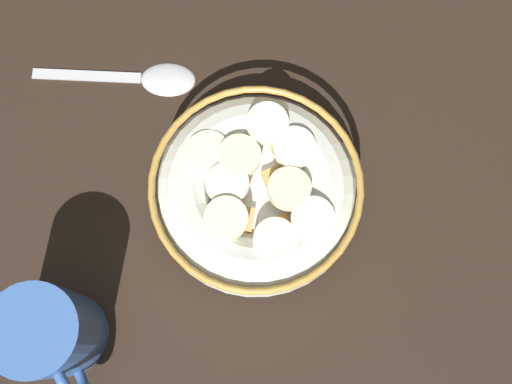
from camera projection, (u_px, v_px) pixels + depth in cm
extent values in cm
cube|color=black|center=(256.00, 203.00, 55.57)|extent=(98.08, 98.08, 2.00)
cylinder|color=beige|center=(256.00, 200.00, 54.31)|extent=(9.57, 9.57, 0.60)
torus|color=beige|center=(256.00, 193.00, 52.06)|extent=(17.39, 17.39, 5.25)
torus|color=#B28438|center=(256.00, 186.00, 49.81)|extent=(17.47, 17.47, 0.60)
cylinder|color=white|center=(256.00, 191.00, 51.41)|extent=(14.24, 14.24, 0.40)
cube|color=#AD7F42|center=(285.00, 227.00, 50.08)|extent=(2.26, 2.21, 0.99)
cube|color=#B78947|center=(273.00, 175.00, 51.20)|extent=(2.17, 2.14, 0.95)
cube|color=tan|center=(213.00, 144.00, 51.67)|extent=(2.12, 2.15, 0.95)
cube|color=#AD7F42|center=(192.00, 155.00, 51.60)|extent=(2.46, 2.45, 0.91)
cube|color=tan|center=(280.00, 140.00, 51.78)|extent=(2.40, 2.35, 1.03)
cube|color=tan|center=(192.00, 178.00, 51.10)|extent=(2.48, 2.49, 0.87)
cube|color=#B78947|center=(324.00, 187.00, 50.83)|extent=(2.71, 2.70, 0.99)
cube|color=tan|center=(247.00, 127.00, 52.09)|extent=(2.48, 2.54, 1.11)
cube|color=#AD7F42|center=(206.00, 232.00, 49.88)|extent=(2.57, 2.62, 1.13)
cube|color=tan|center=(235.00, 181.00, 50.88)|extent=(2.45, 2.52, 1.12)
cube|color=tan|center=(241.00, 219.00, 50.16)|extent=(2.72, 2.73, 1.04)
cylinder|color=beige|center=(275.00, 240.00, 48.79)|extent=(5.02, 4.96, 1.45)
cylinder|color=beige|center=(244.00, 154.00, 50.20)|extent=(4.96, 5.00, 1.24)
cylinder|color=beige|center=(226.00, 219.00, 48.72)|extent=(3.93, 3.92, 1.26)
cylinder|color=#F4EABC|center=(227.00, 184.00, 49.68)|extent=(4.09, 4.07, 1.05)
cylinder|color=beige|center=(267.00, 124.00, 50.74)|extent=(4.95, 4.88, 1.69)
cylinder|color=beige|center=(209.00, 152.00, 50.60)|extent=(4.48, 4.50, 1.22)
cylinder|color=beige|center=(289.00, 189.00, 49.50)|extent=(4.97, 4.97, 1.23)
cylinder|color=#F9EFC6|center=(313.00, 218.00, 49.05)|extent=(4.10, 4.08, 1.64)
cylinder|color=#F4EABC|center=(294.00, 148.00, 50.50)|extent=(5.01, 4.97, 1.32)
ellipsoid|color=#B7B7BC|center=(168.00, 78.00, 57.14)|extent=(5.52, 6.07, 0.80)
cube|color=#B7B7BC|center=(87.00, 75.00, 57.44)|extent=(6.16, 9.14, 0.36)
cylinder|color=#335999|center=(50.00, 332.00, 47.26)|extent=(6.86, 6.86, 9.18)
torus|color=#335999|center=(69.00, 373.00, 46.50)|extent=(5.94, 0.80, 5.94)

